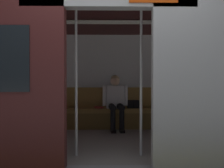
{
  "coord_description": "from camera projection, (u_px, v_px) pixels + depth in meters",
  "views": [
    {
      "loc": [
        0.0,
        2.78,
        1.06
      ],
      "look_at": [
        -0.06,
        -1.33,
        0.99
      ],
      "focal_mm": 37.73,
      "sensor_mm": 36.0,
      "label": 1
    }
  ],
  "objects": [
    {
      "name": "train_car",
      "position": [
        105.0,
        55.0,
        4.04
      ],
      "size": [
        6.4,
        2.87,
        2.22
      ],
      "color": "#ADAFB5",
      "rests_on": "ground_plane"
    },
    {
      "name": "bench_seat",
      "position": [
        109.0,
        113.0,
        5.15
      ],
      "size": [
        2.79,
        0.44,
        0.44
      ],
      "color": "olive",
      "rests_on": "ground_plane"
    },
    {
      "name": "person_seated",
      "position": [
        116.0,
        98.0,
        5.09
      ],
      "size": [
        0.55,
        0.7,
        1.17
      ],
      "color": "silver",
      "rests_on": "ground_plane"
    },
    {
      "name": "handbag",
      "position": [
        133.0,
        104.0,
        5.23
      ],
      "size": [
        0.26,
        0.15,
        0.17
      ],
      "color": "black",
      "rests_on": "bench_seat"
    },
    {
      "name": "book",
      "position": [
        99.0,
        107.0,
        5.21
      ],
      "size": [
        0.22,
        0.26,
        0.03
      ],
      "primitive_type": "cube",
      "rotation": [
        0.0,
        0.0,
        0.36
      ],
      "color": "#B22D2D",
      "rests_on": "bench_seat"
    },
    {
      "name": "grab_pole_door",
      "position": [
        76.0,
        81.0,
        3.25
      ],
      "size": [
        0.04,
        0.04,
        2.08
      ],
      "primitive_type": "cylinder",
      "color": "silver",
      "rests_on": "ground_plane"
    },
    {
      "name": "grab_pole_far",
      "position": [
        141.0,
        81.0,
        3.28
      ],
      "size": [
        0.04,
        0.04,
        2.08
      ],
      "primitive_type": "cylinder",
      "color": "silver",
      "rests_on": "ground_plane"
    }
  ]
}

